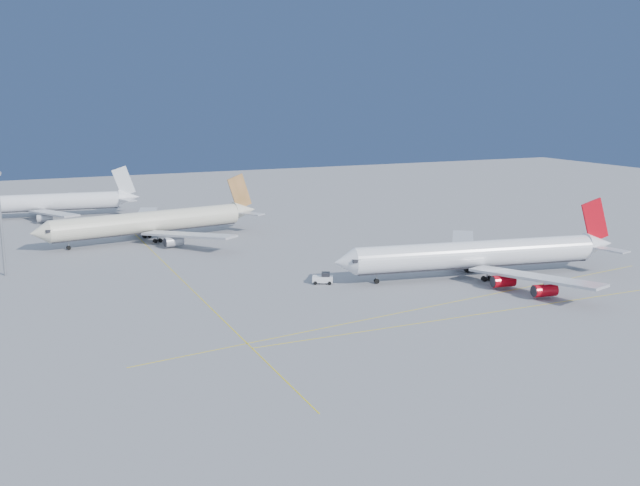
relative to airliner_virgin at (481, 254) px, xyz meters
The scene contains 7 objects.
ground 23.12m from the airliner_virgin, 156.95° to the right, with size 500.00×500.00×0.00m, color slate.
taxiway_lines 35.92m from the airliner_virgin, behind, with size 118.86×140.00×0.02m.
airliner_virgin is the anchor object (origin of this frame).
airliner_etihad 90.85m from the airliner_virgin, 129.28° to the left, with size 64.19×58.65×16.80m.
airliner_third 147.61m from the airliner_virgin, 123.78° to the left, with size 60.43×55.37×16.21m.
pushback_tug 35.39m from the airliner_virgin, 165.79° to the left, with size 4.80×4.03×2.41m.
light_mast 105.45m from the airliner_virgin, 155.32° to the left, with size 1.98×1.98×22.92m.
Camera 1 is at (-73.90, -115.55, 38.90)m, focal length 40.00 mm.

